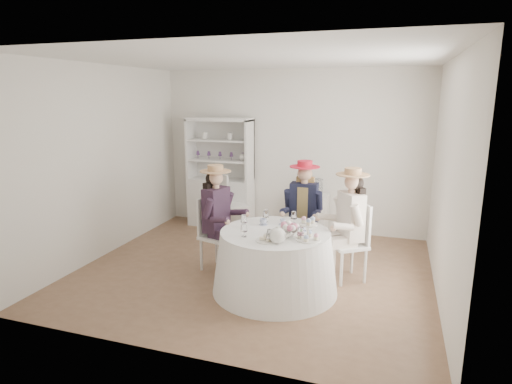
% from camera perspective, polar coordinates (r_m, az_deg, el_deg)
% --- Properties ---
extents(ground, '(4.50, 4.50, 0.00)m').
position_cam_1_polar(ground, '(5.77, -0.32, -10.42)').
color(ground, brown).
rests_on(ground, ground).
extents(ceiling, '(4.50, 4.50, 0.00)m').
position_cam_1_polar(ceiling, '(5.32, -0.35, 17.36)').
color(ceiling, white).
rests_on(ceiling, wall_back).
extents(wall_back, '(4.50, 0.00, 4.50)m').
position_cam_1_polar(wall_back, '(7.29, 4.71, 5.46)').
color(wall_back, silver).
rests_on(wall_back, ground).
extents(wall_front, '(4.50, 0.00, 4.50)m').
position_cam_1_polar(wall_front, '(3.59, -10.58, -2.41)').
color(wall_front, silver).
rests_on(wall_front, ground).
extents(wall_left, '(0.00, 4.50, 4.50)m').
position_cam_1_polar(wall_left, '(6.46, -19.66, 3.80)').
color(wall_left, silver).
rests_on(wall_left, ground).
extents(wall_right, '(0.00, 4.50, 4.50)m').
position_cam_1_polar(wall_right, '(5.14, 24.17, 1.28)').
color(wall_right, silver).
rests_on(wall_right, ground).
extents(tea_table, '(1.48, 1.48, 0.73)m').
position_cam_1_polar(tea_table, '(5.11, 2.54, -9.21)').
color(tea_table, white).
rests_on(tea_table, ground).
extents(hutch, '(1.19, 0.60, 1.90)m').
position_cam_1_polar(hutch, '(7.56, -4.68, 0.54)').
color(hutch, silver).
rests_on(hutch, ground).
extents(side_table, '(0.44, 0.44, 0.67)m').
position_cam_1_polar(side_table, '(7.16, 7.71, -3.04)').
color(side_table, silver).
rests_on(side_table, ground).
extents(hatbox, '(0.31, 0.31, 0.27)m').
position_cam_1_polar(hatbox, '(7.04, 7.83, 0.63)').
color(hatbox, black).
rests_on(hatbox, side_table).
extents(guest_left, '(0.57, 0.53, 1.41)m').
position_cam_1_polar(guest_left, '(5.59, -5.12, -2.64)').
color(guest_left, silver).
rests_on(guest_left, ground).
extents(guest_mid, '(0.51, 0.54, 1.43)m').
position_cam_1_polar(guest_mid, '(5.83, 6.35, -1.89)').
color(guest_mid, silver).
rests_on(guest_mid, ground).
extents(guest_right, '(0.61, 0.58, 1.43)m').
position_cam_1_polar(guest_right, '(5.37, 12.27, -3.43)').
color(guest_right, silver).
rests_on(guest_right, ground).
extents(spare_chair, '(0.61, 0.61, 1.04)m').
position_cam_1_polar(spare_chair, '(7.05, -3.71, -1.32)').
color(spare_chair, silver).
rests_on(spare_chair, ground).
extents(teacup_a, '(0.12, 0.12, 0.07)m').
position_cam_1_polar(teacup_a, '(5.20, 0.99, -4.05)').
color(teacup_a, white).
rests_on(teacup_a, tea_table).
extents(teacup_b, '(0.09, 0.09, 0.06)m').
position_cam_1_polar(teacup_b, '(5.22, 3.58, -4.04)').
color(teacup_b, white).
rests_on(teacup_b, tea_table).
extents(teacup_c, '(0.09, 0.09, 0.07)m').
position_cam_1_polar(teacup_c, '(5.00, 6.20, -4.86)').
color(teacup_c, white).
rests_on(teacup_c, tea_table).
extents(flower_bowl, '(0.27, 0.27, 0.06)m').
position_cam_1_polar(flower_bowl, '(4.84, 4.20, -5.47)').
color(flower_bowl, white).
rests_on(flower_bowl, tea_table).
extents(flower_arrangement, '(0.20, 0.19, 0.07)m').
position_cam_1_polar(flower_arrangement, '(4.83, 4.35, -4.69)').
color(flower_arrangement, '#CF6788').
rests_on(flower_arrangement, tea_table).
extents(table_teapot, '(0.25, 0.18, 0.19)m').
position_cam_1_polar(table_teapot, '(4.58, 2.91, -5.82)').
color(table_teapot, white).
rests_on(table_teapot, tea_table).
extents(sandwich_plate, '(0.26, 0.26, 0.06)m').
position_cam_1_polar(sandwich_plate, '(4.66, 1.54, -6.36)').
color(sandwich_plate, white).
rests_on(sandwich_plate, tea_table).
extents(cupcake_stand, '(0.27, 0.27, 0.25)m').
position_cam_1_polar(cupcake_stand, '(4.69, 6.95, -5.32)').
color(cupcake_stand, white).
rests_on(cupcake_stand, tea_table).
extents(stemware_set, '(0.86, 0.86, 0.15)m').
position_cam_1_polar(stemware_set, '(4.96, 2.59, -4.44)').
color(stemware_set, white).
rests_on(stemware_set, tea_table).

